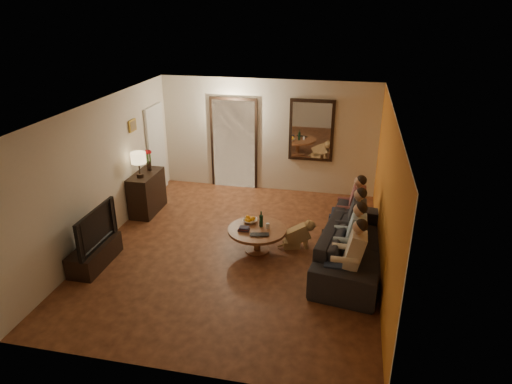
% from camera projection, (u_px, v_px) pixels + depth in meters
% --- Properties ---
extents(floor, '(5.00, 6.00, 0.01)m').
position_uv_depth(floor, '(236.00, 250.00, 8.29)').
color(floor, '#462113').
rests_on(floor, ground).
extents(ceiling, '(5.00, 6.00, 0.01)m').
position_uv_depth(ceiling, '(234.00, 108.00, 7.27)').
color(ceiling, white).
rests_on(ceiling, back_wall).
extents(back_wall, '(5.00, 0.02, 2.60)m').
position_uv_depth(back_wall, '(268.00, 136.00, 10.48)').
color(back_wall, beige).
rests_on(back_wall, floor).
extents(front_wall, '(5.00, 0.02, 2.60)m').
position_uv_depth(front_wall, '(168.00, 282.00, 5.08)').
color(front_wall, beige).
rests_on(front_wall, floor).
extents(left_wall, '(0.02, 6.00, 2.60)m').
position_uv_depth(left_wall, '(102.00, 173.00, 8.26)').
color(left_wall, beige).
rests_on(left_wall, floor).
extents(right_wall, '(0.02, 6.00, 2.60)m').
position_uv_depth(right_wall, '(386.00, 196.00, 7.30)').
color(right_wall, beige).
rests_on(right_wall, floor).
extents(orange_accent, '(0.01, 6.00, 2.60)m').
position_uv_depth(orange_accent, '(386.00, 196.00, 7.30)').
color(orange_accent, orange).
rests_on(orange_accent, right_wall).
extents(kitchen_doorway, '(1.00, 0.06, 2.10)m').
position_uv_depth(kitchen_doorway, '(234.00, 145.00, 10.72)').
color(kitchen_doorway, '#FFE0A5').
rests_on(kitchen_doorway, floor).
extents(door_trim, '(1.12, 0.04, 2.22)m').
position_uv_depth(door_trim, '(234.00, 145.00, 10.71)').
color(door_trim, black).
rests_on(door_trim, floor).
extents(fridge_glimpse, '(0.45, 0.03, 1.70)m').
position_uv_depth(fridge_glimpse, '(244.00, 151.00, 10.73)').
color(fridge_glimpse, silver).
rests_on(fridge_glimpse, floor).
extents(mirror_frame, '(1.00, 0.05, 1.40)m').
position_uv_depth(mirror_frame, '(311.00, 130.00, 10.18)').
color(mirror_frame, black).
rests_on(mirror_frame, back_wall).
extents(mirror_glass, '(0.86, 0.02, 1.26)m').
position_uv_depth(mirror_glass, '(311.00, 131.00, 10.15)').
color(mirror_glass, white).
rests_on(mirror_glass, back_wall).
extents(white_door, '(0.06, 0.85, 2.04)m').
position_uv_depth(white_door, '(156.00, 150.00, 10.43)').
color(white_door, white).
rests_on(white_door, floor).
extents(framed_art, '(0.03, 0.28, 0.24)m').
position_uv_depth(framed_art, '(132.00, 125.00, 9.21)').
color(framed_art, '#B28C33').
rests_on(framed_art, left_wall).
extents(art_canvas, '(0.01, 0.22, 0.18)m').
position_uv_depth(art_canvas, '(133.00, 126.00, 9.21)').
color(art_canvas, brown).
rests_on(art_canvas, left_wall).
extents(dresser, '(0.45, 0.97, 0.87)m').
position_uv_depth(dresser, '(147.00, 193.00, 9.63)').
color(dresser, black).
rests_on(dresser, floor).
extents(table_lamp, '(0.30, 0.30, 0.54)m').
position_uv_depth(table_lamp, '(139.00, 165.00, 9.16)').
color(table_lamp, beige).
rests_on(table_lamp, dresser).
extents(flower_vase, '(0.14, 0.14, 0.44)m').
position_uv_depth(flower_vase, '(148.00, 160.00, 9.57)').
color(flower_vase, red).
rests_on(flower_vase, dresser).
extents(tv_stand, '(0.45, 1.11, 0.37)m').
position_uv_depth(tv_stand, '(95.00, 255.00, 7.79)').
color(tv_stand, black).
rests_on(tv_stand, floor).
extents(tv, '(1.16, 0.15, 0.67)m').
position_uv_depth(tv, '(90.00, 228.00, 7.58)').
color(tv, black).
rests_on(tv, tv_stand).
extents(sofa, '(2.73, 1.41, 0.76)m').
position_uv_depth(sofa, '(356.00, 245.00, 7.70)').
color(sofa, black).
rests_on(sofa, floor).
extents(person_a, '(0.60, 0.40, 1.20)m').
position_uv_depth(person_a, '(350.00, 261.00, 6.82)').
color(person_a, tan).
rests_on(person_a, sofa).
extents(person_b, '(0.60, 0.40, 1.20)m').
position_uv_depth(person_b, '(350.00, 242.00, 7.36)').
color(person_b, tan).
rests_on(person_b, sofa).
extents(person_c, '(0.60, 0.40, 1.20)m').
position_uv_depth(person_c, '(351.00, 225.00, 7.90)').
color(person_c, tan).
rests_on(person_c, sofa).
extents(person_d, '(0.60, 0.40, 1.20)m').
position_uv_depth(person_d, '(352.00, 210.00, 8.44)').
color(person_d, tan).
rests_on(person_d, sofa).
extents(dog, '(0.61, 0.39, 0.56)m').
position_uv_depth(dog, '(297.00, 234.00, 8.28)').
color(dog, '#AA894E').
rests_on(dog, floor).
extents(coffee_table, '(1.14, 1.14, 0.45)m').
position_uv_depth(coffee_table, '(257.00, 240.00, 8.18)').
color(coffee_table, brown).
rests_on(coffee_table, floor).
extents(bowl, '(0.26, 0.26, 0.06)m').
position_uv_depth(bowl, '(250.00, 221.00, 8.31)').
color(bowl, white).
rests_on(bowl, coffee_table).
extents(oranges, '(0.20, 0.20, 0.08)m').
position_uv_depth(oranges, '(250.00, 217.00, 8.28)').
color(oranges, '#FF9F15').
rests_on(oranges, bowl).
extents(wine_bottle, '(0.07, 0.07, 0.31)m').
position_uv_depth(wine_bottle, '(261.00, 219.00, 8.11)').
color(wine_bottle, black).
rests_on(wine_bottle, coffee_table).
extents(wine_glass, '(0.06, 0.06, 0.10)m').
position_uv_depth(wine_glass, '(268.00, 226.00, 8.08)').
color(wine_glass, silver).
rests_on(wine_glass, coffee_table).
extents(book_stack, '(0.20, 0.15, 0.07)m').
position_uv_depth(book_stack, '(244.00, 228.00, 8.03)').
color(book_stack, black).
rests_on(book_stack, coffee_table).
extents(laptop, '(0.37, 0.28, 0.03)m').
position_uv_depth(laptop, '(260.00, 236.00, 7.81)').
color(laptop, black).
rests_on(laptop, coffee_table).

